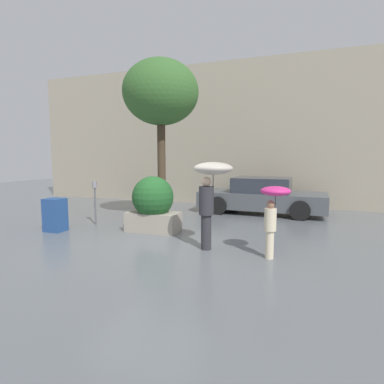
% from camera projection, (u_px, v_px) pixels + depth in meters
% --- Properties ---
extents(ground_plane, '(40.00, 40.00, 0.00)m').
position_uv_depth(ground_plane, '(151.00, 242.00, 7.10)').
color(ground_plane, slate).
extents(building_facade, '(18.00, 0.30, 6.00)m').
position_uv_depth(building_facade, '(219.00, 135.00, 12.87)').
color(building_facade, '#9E937F').
rests_on(building_facade, ground).
extents(planter_box, '(1.42, 1.12, 1.51)m').
position_uv_depth(planter_box, '(153.00, 204.00, 8.10)').
color(planter_box, '#9E9384').
rests_on(planter_box, ground).
extents(person_adult, '(0.83, 0.83, 1.90)m').
position_uv_depth(person_adult, '(211.00, 184.00, 6.40)').
color(person_adult, '#2D2D33').
rests_on(person_adult, ground).
extents(person_child, '(0.59, 0.59, 1.44)m').
position_uv_depth(person_child, '(273.00, 206.00, 5.86)').
color(person_child, beige).
rests_on(person_child, ground).
extents(parked_car_near, '(4.52, 2.21, 1.29)m').
position_uv_depth(parked_car_near, '(262.00, 197.00, 10.92)').
color(parked_car_near, '#4C5156').
rests_on(parked_car_near, ground).
extents(street_tree, '(2.32, 2.32, 4.97)m').
position_uv_depth(street_tree, '(161.00, 94.00, 9.13)').
color(street_tree, '#423323').
rests_on(street_tree, ground).
extents(parking_meter, '(0.14, 0.14, 1.31)m').
position_uv_depth(parking_meter, '(95.00, 194.00, 8.90)').
color(parking_meter, '#595B60').
rests_on(parking_meter, ground).
extents(newspaper_box, '(0.50, 0.44, 0.90)m').
position_uv_depth(newspaper_box, '(55.00, 215.00, 8.15)').
color(newspaper_box, navy).
rests_on(newspaper_box, ground).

